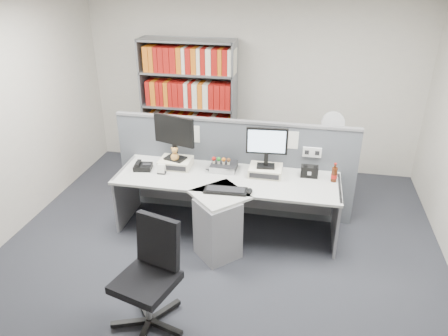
% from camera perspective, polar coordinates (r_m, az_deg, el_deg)
% --- Properties ---
extents(ground, '(5.50, 5.50, 0.00)m').
position_cam_1_polar(ground, '(4.68, -1.62, -13.68)').
color(ground, '#313239').
rests_on(ground, ground).
extents(room_shell, '(5.04, 5.54, 2.72)m').
position_cam_1_polar(room_shell, '(3.79, -1.96, 7.63)').
color(room_shell, beige).
rests_on(room_shell, ground).
extents(partition, '(3.00, 0.08, 1.27)m').
position_cam_1_polar(partition, '(5.36, 1.32, 0.14)').
color(partition, '#565A62').
rests_on(partition, ground).
extents(desk, '(2.60, 1.20, 0.72)m').
position_cam_1_polar(desk, '(4.89, -0.13, -5.17)').
color(desk, beige).
rests_on(desk, ground).
extents(monitor_riser_left, '(0.38, 0.31, 0.10)m').
position_cam_1_polar(monitor_riser_left, '(5.22, -6.50, 0.70)').
color(monitor_riser_left, beige).
rests_on(monitor_riser_left, desk).
extents(monitor_riser_right, '(0.38, 0.31, 0.10)m').
position_cam_1_polar(monitor_riser_right, '(5.01, 5.58, -0.36)').
color(monitor_riser_right, beige).
rests_on(monitor_riser_right, desk).
extents(monitor_left, '(0.52, 0.23, 0.55)m').
position_cam_1_polar(monitor_left, '(5.07, -6.70, 4.55)').
color(monitor_left, black).
rests_on(monitor_left, monitor_riser_left).
extents(monitor_right, '(0.47, 0.17, 0.48)m').
position_cam_1_polar(monitor_right, '(4.87, 5.76, 3.20)').
color(monitor_right, black).
rests_on(monitor_right, monitor_riser_right).
extents(desktop_pc, '(0.30, 0.27, 0.08)m').
position_cam_1_polar(desktop_pc, '(5.11, -0.01, 0.20)').
color(desktop_pc, black).
rests_on(desktop_pc, desk).
extents(figurines, '(0.23, 0.05, 0.09)m').
position_cam_1_polar(figurines, '(5.07, -0.38, 1.09)').
color(figurines, beige).
rests_on(figurines, desktop_pc).
extents(keyboard, '(0.48, 0.20, 0.03)m').
position_cam_1_polar(keyboard, '(4.64, 0.23, -3.01)').
color(keyboard, black).
rests_on(keyboard, desk).
extents(mouse, '(0.07, 0.11, 0.04)m').
position_cam_1_polar(mouse, '(4.62, 3.41, -3.09)').
color(mouse, black).
rests_on(mouse, desk).
extents(desk_phone, '(0.24, 0.22, 0.09)m').
position_cam_1_polar(desk_phone, '(5.22, -10.85, 0.20)').
color(desk_phone, black).
rests_on(desk_phone, desk).
extents(desk_calendar, '(0.10, 0.08, 0.12)m').
position_cam_1_polar(desk_calendar, '(5.07, -8.38, -0.21)').
color(desk_calendar, black).
rests_on(desk_calendar, desk).
extents(plush_toy, '(0.10, 0.10, 0.17)m').
position_cam_1_polar(plush_toy, '(5.12, -6.61, 1.73)').
color(plush_toy, '#CB8F43').
rests_on(plush_toy, monitor_riser_left).
extents(speaker, '(0.20, 0.11, 0.13)m').
position_cam_1_polar(speaker, '(5.04, 11.38, -0.44)').
color(speaker, black).
rests_on(speaker, desk).
extents(cola_bottle, '(0.07, 0.07, 0.23)m').
position_cam_1_polar(cola_bottle, '(4.98, 14.55, -0.86)').
color(cola_bottle, '#3F190A').
rests_on(cola_bottle, desk).
extents(shelving_unit, '(1.41, 0.40, 2.00)m').
position_cam_1_polar(shelving_unit, '(6.51, -4.69, 7.94)').
color(shelving_unit, gray).
rests_on(shelving_unit, ground).
extents(filing_cabinet, '(0.45, 0.61, 0.70)m').
position_cam_1_polar(filing_cabinet, '(6.11, 13.66, -0.36)').
color(filing_cabinet, gray).
rests_on(filing_cabinet, ground).
extents(desk_fan, '(0.31, 0.18, 0.52)m').
position_cam_1_polar(desk_fan, '(5.85, 14.35, 5.56)').
color(desk_fan, white).
rests_on(desk_fan, filing_cabinet).
extents(office_chair, '(0.67, 0.67, 1.01)m').
position_cam_1_polar(office_chair, '(3.87, -9.80, -13.62)').
color(office_chair, silver).
rests_on(office_chair, ground).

